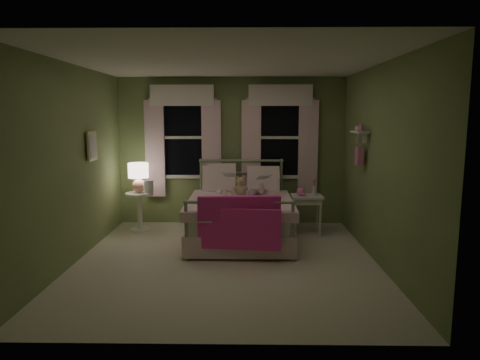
{
  "coord_description": "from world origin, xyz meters",
  "views": [
    {
      "loc": [
        0.27,
        -5.5,
        1.93
      ],
      "look_at": [
        0.17,
        0.69,
        1.0
      ],
      "focal_mm": 32.0,
      "sensor_mm": 36.0,
      "label": 1
    }
  ],
  "objects_px": {
    "child_right": "(258,176)",
    "teddy_bear": "(241,187)",
    "bed": "(240,216)",
    "child_left": "(224,178)",
    "nightstand_left": "(140,206)",
    "table_lamp": "(138,175)",
    "nightstand_right": "(307,201)"
  },
  "relations": [
    {
      "from": "child_left",
      "to": "table_lamp",
      "type": "xyz_separation_m",
      "value": [
        -1.43,
        0.08,
        0.03
      ]
    },
    {
      "from": "table_lamp",
      "to": "child_left",
      "type": "bearing_deg",
      "value": -3.37
    },
    {
      "from": "bed",
      "to": "nightstand_left",
      "type": "distance_m",
      "value": 1.78
    },
    {
      "from": "bed",
      "to": "teddy_bear",
      "type": "bearing_deg",
      "value": 88.85
    },
    {
      "from": "bed",
      "to": "child_left",
      "type": "distance_m",
      "value": 0.75
    },
    {
      "from": "nightstand_left",
      "to": "table_lamp",
      "type": "relative_size",
      "value": 1.32
    },
    {
      "from": "bed",
      "to": "child_left",
      "type": "relative_size",
      "value": 2.88
    },
    {
      "from": "bed",
      "to": "child_right",
      "type": "bearing_deg",
      "value": 56.58
    },
    {
      "from": "child_right",
      "to": "table_lamp",
      "type": "height_order",
      "value": "child_right"
    },
    {
      "from": "child_right",
      "to": "table_lamp",
      "type": "bearing_deg",
      "value": 17.93
    },
    {
      "from": "teddy_bear",
      "to": "table_lamp",
      "type": "height_order",
      "value": "table_lamp"
    },
    {
      "from": "child_right",
      "to": "nightstand_right",
      "type": "bearing_deg",
      "value": -167.12
    },
    {
      "from": "teddy_bear",
      "to": "nightstand_left",
      "type": "height_order",
      "value": "teddy_bear"
    },
    {
      "from": "child_left",
      "to": "nightstand_left",
      "type": "bearing_deg",
      "value": -22.18
    },
    {
      "from": "bed",
      "to": "teddy_bear",
      "type": "height_order",
      "value": "bed"
    },
    {
      "from": "bed",
      "to": "teddy_bear",
      "type": "relative_size",
      "value": 6.48
    },
    {
      "from": "nightstand_right",
      "to": "teddy_bear",
      "type": "bearing_deg",
      "value": -177.16
    },
    {
      "from": "child_right",
      "to": "nightstand_left",
      "type": "relative_size",
      "value": 1.17
    },
    {
      "from": "child_right",
      "to": "nightstand_right",
      "type": "height_order",
      "value": "child_right"
    },
    {
      "from": "table_lamp",
      "to": "nightstand_right",
      "type": "relative_size",
      "value": 0.77
    },
    {
      "from": "bed",
      "to": "table_lamp",
      "type": "relative_size",
      "value": 4.12
    },
    {
      "from": "nightstand_left",
      "to": "nightstand_right",
      "type": "bearing_deg",
      "value": -3.87
    },
    {
      "from": "child_left",
      "to": "nightstand_left",
      "type": "xyz_separation_m",
      "value": [
        -1.43,
        0.08,
        -0.5
      ]
    },
    {
      "from": "child_left",
      "to": "teddy_bear",
      "type": "bearing_deg",
      "value": 131.69
    },
    {
      "from": "bed",
      "to": "table_lamp",
      "type": "height_order",
      "value": "bed"
    },
    {
      "from": "table_lamp",
      "to": "teddy_bear",
      "type": "bearing_deg",
      "value": -8.07
    },
    {
      "from": "table_lamp",
      "to": "child_right",
      "type": "bearing_deg",
      "value": -2.42
    },
    {
      "from": "child_right",
      "to": "nightstand_right",
      "type": "distance_m",
      "value": 0.9
    },
    {
      "from": "child_right",
      "to": "teddy_bear",
      "type": "bearing_deg",
      "value": 49.84
    },
    {
      "from": "child_left",
      "to": "bed",
      "type": "bearing_deg",
      "value": 103.57
    },
    {
      "from": "child_left",
      "to": "teddy_bear",
      "type": "height_order",
      "value": "child_left"
    },
    {
      "from": "teddy_bear",
      "to": "bed",
      "type": "bearing_deg",
      "value": -91.15
    }
  ]
}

